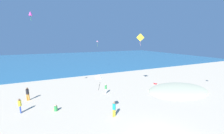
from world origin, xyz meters
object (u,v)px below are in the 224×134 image
(cooler_box, at_px, (155,83))
(kite_magenta, at_px, (30,13))
(kite_white, at_px, (100,77))
(person_0, at_px, (56,108))
(kite_yellow, at_px, (140,38))
(kite_pink, at_px, (98,41))
(person_4, at_px, (20,105))
(person_2, at_px, (28,93))
(person_1, at_px, (106,88))
(person_5, at_px, (114,108))

(cooler_box, height_order, kite_magenta, kite_magenta)
(cooler_box, bearing_deg, kite_white, -150.34)
(person_0, distance_m, kite_white, 7.21)
(cooler_box, bearing_deg, kite_yellow, -167.18)
(kite_yellow, bearing_deg, kite_pink, 91.32)
(cooler_box, height_order, person_4, person_4)
(kite_white, bearing_deg, person_2, 125.60)
(person_0, relative_size, person_1, 0.51)
(person_0, height_order, kite_yellow, kite_yellow)
(person_0, height_order, person_1, person_1)
(person_1, bearing_deg, person_0, 42.94)
(kite_magenta, xyz_separation_m, kite_white, (5.29, -8.62, -6.19))
(person_0, relative_size, kite_white, 0.51)
(kite_yellow, bearing_deg, cooler_box, 12.82)
(person_1, height_order, person_4, person_4)
(person_5, distance_m, kite_yellow, 11.66)
(cooler_box, height_order, person_0, person_0)
(person_4, height_order, person_5, person_5)
(person_2, relative_size, kite_pink, 0.99)
(person_0, distance_m, kite_magenta, 11.36)
(kite_yellow, xyz_separation_m, kite_white, (-8.94, -6.55, -3.48))
(kite_magenta, relative_size, kite_pink, 0.62)
(person_1, height_order, kite_magenta, kite_magenta)
(person_2, bearing_deg, kite_white, 25.05)
(person_1, relative_size, person_5, 0.90)
(person_2, height_order, kite_white, kite_white)
(person_5, bearing_deg, kite_magenta, -141.83)
(person_1, distance_m, kite_magenta, 13.35)
(cooler_box, xyz_separation_m, kite_yellow, (-4.27, -0.97, 7.90))
(cooler_box, height_order, person_5, person_5)
(cooler_box, bearing_deg, person_5, -149.38)
(person_2, bearing_deg, kite_magenta, 57.55)
(person_5, relative_size, kite_pink, 0.91)
(cooler_box, relative_size, person_0, 0.68)
(cooler_box, relative_size, kite_pink, 0.28)
(person_0, xyz_separation_m, kite_pink, (12.05, 19.59, 7.11))
(kite_magenta, bearing_deg, person_2, 158.10)
(person_5, distance_m, kite_white, 4.11)
(person_2, height_order, kite_yellow, kite_yellow)
(person_4, distance_m, kite_yellow, 17.45)
(person_0, relative_size, person_4, 0.46)
(kite_yellow, distance_m, kite_white, 11.62)
(person_0, height_order, person_5, person_5)
(person_0, height_order, kite_white, kite_white)
(person_4, xyz_separation_m, kite_magenta, (1.68, 2.90, 9.82))
(person_1, relative_size, kite_magenta, 1.32)
(kite_magenta, bearing_deg, kite_yellow, -8.26)
(person_1, xyz_separation_m, kite_white, (-3.51, -7.04, 3.73))
(person_2, distance_m, kite_pink, 22.25)
(person_5, height_order, kite_white, kite_white)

